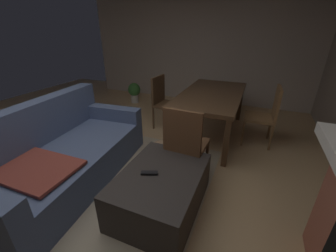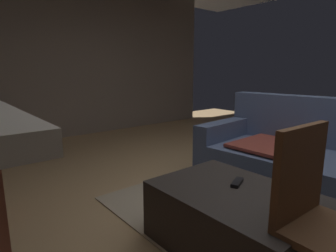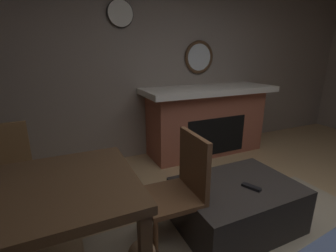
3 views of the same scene
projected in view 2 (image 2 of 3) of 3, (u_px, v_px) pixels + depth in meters
floor at (268, 210)px, 2.41m from camera, size 9.26×9.26×0.00m
wall_left at (80, 56)px, 5.04m from camera, size 0.12×5.67×2.88m
area_rug at (279, 218)px, 2.27m from camera, size 2.60×2.00×0.01m
couch at (314, 164)px, 2.66m from camera, size 2.18×1.17×0.93m
ottoman_coffee_table at (234, 220)px, 1.85m from camera, size 1.04×0.75×0.42m
tv_remote at (237, 182)px, 1.91m from camera, size 0.11×0.17×0.02m
dining_chair_west at (318, 211)px, 1.35m from camera, size 0.46×0.46×0.93m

